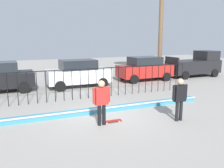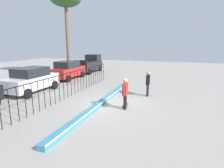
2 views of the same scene
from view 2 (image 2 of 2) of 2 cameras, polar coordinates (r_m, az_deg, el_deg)
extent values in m
plane|color=#9E9991|center=(11.15, 0.66, -6.63)|extent=(60.00, 60.00, 0.00)
cube|color=teal|center=(11.38, -3.17, -5.66)|extent=(11.00, 0.36, 0.22)
cylinder|color=#B2B2B7|center=(11.28, -2.33, -5.22)|extent=(11.00, 0.09, 0.09)
cylinder|color=black|center=(9.16, -31.60, -7.16)|extent=(0.04, 0.04, 1.71)
cylinder|color=black|center=(9.44, -29.41, -6.37)|extent=(0.04, 0.04, 1.71)
cylinder|color=black|center=(9.73, -27.36, -5.62)|extent=(0.04, 0.04, 1.71)
cylinder|color=black|center=(10.04, -25.44, -4.91)|extent=(0.04, 0.04, 1.71)
cylinder|color=black|center=(10.36, -23.64, -4.23)|extent=(0.04, 0.04, 1.71)
cylinder|color=black|center=(10.69, -21.94, -3.60)|extent=(0.04, 0.04, 1.71)
cylinder|color=black|center=(11.03, -20.36, -3.00)|extent=(0.04, 0.04, 1.71)
cylinder|color=black|center=(11.37, -18.87, -2.43)|extent=(0.04, 0.04, 1.71)
cylinder|color=black|center=(11.73, -17.47, -1.89)|extent=(0.04, 0.04, 1.71)
cylinder|color=black|center=(12.09, -16.15, -1.39)|extent=(0.04, 0.04, 1.71)
cylinder|color=black|center=(12.46, -14.92, -0.92)|extent=(0.04, 0.04, 1.71)
cylinder|color=black|center=(12.84, -13.75, -0.47)|extent=(0.04, 0.04, 1.71)
cylinder|color=black|center=(13.22, -12.65, -0.05)|extent=(0.04, 0.04, 1.71)
cylinder|color=black|center=(13.61, -11.62, 0.35)|extent=(0.04, 0.04, 1.71)
cylinder|color=black|center=(14.00, -10.64, 0.73)|extent=(0.04, 0.04, 1.71)
cylinder|color=black|center=(14.40, -9.72, 1.08)|extent=(0.04, 0.04, 1.71)
cylinder|color=black|center=(14.80, -8.84, 1.42)|extent=(0.04, 0.04, 1.71)
cylinder|color=black|center=(15.21, -8.01, 1.73)|extent=(0.04, 0.04, 1.71)
cylinder|color=black|center=(15.61, -7.23, 2.03)|extent=(0.04, 0.04, 1.71)
cylinder|color=black|center=(16.03, -6.48, 2.32)|extent=(0.04, 0.04, 1.71)
cylinder|color=black|center=(16.44, -5.77, 2.59)|extent=(0.04, 0.04, 1.71)
cylinder|color=black|center=(16.86, -5.10, 2.85)|extent=(0.04, 0.04, 1.71)
cylinder|color=black|center=(17.28, -4.46, 3.09)|extent=(0.04, 0.04, 1.71)
cylinder|color=black|center=(17.70, -3.85, 3.32)|extent=(0.04, 0.04, 1.71)
cylinder|color=black|center=(18.12, -3.26, 3.54)|extent=(0.04, 0.04, 1.71)
cylinder|color=black|center=(18.55, -2.71, 3.75)|extent=(0.04, 0.04, 1.71)
cube|color=black|center=(12.30, -15.13, 2.87)|extent=(14.00, 0.04, 0.04)
cylinder|color=black|center=(10.33, 3.95, -5.79)|extent=(0.14, 0.14, 0.83)
cylinder|color=black|center=(10.51, 4.25, -5.47)|extent=(0.14, 0.14, 0.83)
cube|color=#B22823|center=(10.21, 4.17, -1.59)|extent=(0.50, 0.22, 0.68)
sphere|color=tan|center=(10.11, 4.21, 1.04)|extent=(0.27, 0.27, 0.27)
cylinder|color=#B22823|center=(9.92, 3.70, -1.79)|extent=(0.11, 0.11, 0.61)
cylinder|color=#B22823|center=(10.49, 4.62, -1.01)|extent=(0.11, 0.11, 0.61)
cube|color=#A51E19|center=(11.01, 4.24, -6.56)|extent=(0.80, 0.20, 0.02)
cylinder|color=silver|center=(11.29, 4.23, -6.27)|extent=(0.05, 0.03, 0.05)
cylinder|color=silver|center=(11.25, 4.97, -6.34)|extent=(0.05, 0.03, 0.05)
cylinder|color=silver|center=(10.80, 3.47, -7.14)|extent=(0.05, 0.03, 0.05)
cylinder|color=silver|center=(10.76, 4.24, -7.22)|extent=(0.05, 0.03, 0.05)
cylinder|color=black|center=(13.11, 10.97, -2.06)|extent=(0.14, 0.14, 0.83)
cylinder|color=black|center=(13.30, 11.10, -1.86)|extent=(0.14, 0.14, 0.83)
cube|color=black|center=(13.04, 11.17, 1.26)|extent=(0.50, 0.22, 0.68)
sphere|color=tan|center=(12.96, 11.26, 3.32)|extent=(0.27, 0.27, 0.27)
cylinder|color=black|center=(12.74, 10.98, 1.17)|extent=(0.11, 0.11, 0.61)
cylinder|color=black|center=(13.33, 11.38, 1.65)|extent=(0.11, 0.11, 0.61)
cube|color=silver|center=(15.24, -23.77, 0.57)|extent=(4.30, 1.90, 0.90)
cube|color=#1E2328|center=(15.11, -24.03, 3.47)|extent=(2.37, 1.71, 0.66)
cylinder|color=black|center=(17.01, -22.65, 0.25)|extent=(0.68, 0.22, 0.68)
cylinder|color=black|center=(15.81, -17.51, -0.22)|extent=(0.68, 0.22, 0.68)
cylinder|color=black|center=(15.03, -30.06, -1.96)|extent=(0.68, 0.22, 0.68)
cylinder|color=black|center=(13.66, -24.84, -2.73)|extent=(0.68, 0.22, 0.68)
cube|color=#B2231E|center=(19.82, -13.67, 3.78)|extent=(4.30, 1.90, 0.90)
cube|color=#1E2328|center=(19.72, -13.79, 6.02)|extent=(2.37, 1.71, 0.66)
cylinder|color=black|center=(21.61, -13.63, 3.27)|extent=(0.68, 0.22, 0.68)
cylinder|color=black|center=(20.64, -9.19, 3.04)|extent=(0.68, 0.22, 0.68)
cylinder|color=black|center=(19.26, -18.34, 1.91)|extent=(0.68, 0.22, 0.68)
cylinder|color=black|center=(18.17, -13.58, 1.59)|extent=(0.68, 0.22, 0.68)
cube|color=black|center=(24.07, -7.33, 5.73)|extent=(4.70, 1.90, 1.10)
cube|color=black|center=(25.28, -5.90, 8.25)|extent=(1.50, 1.75, 0.80)
cube|color=black|center=(21.99, -10.08, 6.94)|extent=(0.12, 1.75, 0.36)
cylinder|color=black|center=(25.98, -7.59, 4.99)|extent=(0.68, 0.22, 0.68)
cylinder|color=black|center=(25.18, -3.72, 4.84)|extent=(0.68, 0.22, 0.68)
cylinder|color=black|center=(23.21, -11.17, 3.99)|extent=(0.68, 0.22, 0.68)
cylinder|color=black|center=(22.31, -6.95, 3.80)|extent=(0.68, 0.22, 0.68)
cylinder|color=brown|center=(22.20, -13.65, 12.50)|extent=(0.36, 0.36, 7.62)
camera|label=1|loc=(8.69, 63.70, 4.01)|focal=39.43mm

